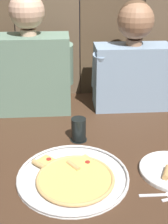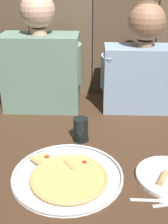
% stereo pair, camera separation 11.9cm
% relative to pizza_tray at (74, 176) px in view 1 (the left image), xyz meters
% --- Properties ---
extents(ground_plane, '(3.20, 3.20, 0.00)m').
position_rel_pizza_tray_xyz_m(ground_plane, '(0.08, 0.09, -0.01)').
color(ground_plane, '#422B1C').
extents(pizza_tray, '(0.42, 0.42, 0.03)m').
position_rel_pizza_tray_xyz_m(pizza_tray, '(0.00, 0.00, 0.00)').
color(pizza_tray, silver).
rests_on(pizza_tray, ground).
extents(drinking_glass, '(0.08, 0.08, 0.11)m').
position_rel_pizza_tray_xyz_m(drinking_glass, '(0.03, 0.28, 0.04)').
color(drinking_glass, black).
rests_on(drinking_glass, ground).
extents(table_fork, '(0.13, 0.02, 0.01)m').
position_rel_pizza_tray_xyz_m(table_fork, '(0.29, -0.11, -0.01)').
color(table_fork, silver).
rests_on(table_fork, ground).
extents(diner_left, '(0.44, 0.22, 0.61)m').
position_rel_pizza_tray_xyz_m(diner_left, '(-0.19, 0.63, 0.26)').
color(diner_left, slate).
rests_on(diner_left, ground).
extents(diner_right, '(0.44, 0.20, 0.57)m').
position_rel_pizza_tray_xyz_m(diner_right, '(0.34, 0.63, 0.25)').
color(diner_right, '#849EB7').
rests_on(diner_right, ground).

